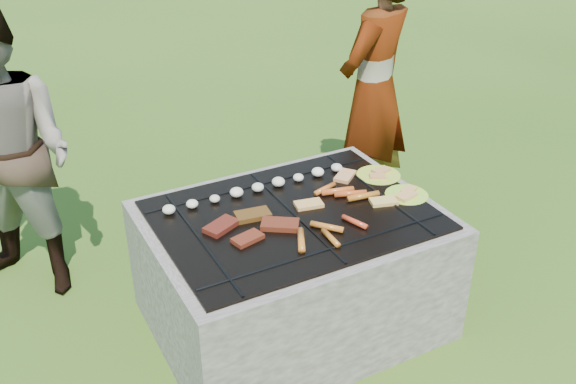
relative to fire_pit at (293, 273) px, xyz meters
name	(u,v)px	position (x,y,z in m)	size (l,w,h in m)	color
lawn	(293,319)	(0.00, 0.00, -0.28)	(60.00, 60.00, 0.00)	#274B12
fire_pit	(293,273)	(0.00, 0.00, 0.00)	(1.30, 1.00, 0.62)	#9E958C
mushrooms	(260,187)	(-0.03, 0.27, 0.35)	(0.95, 0.06, 0.04)	beige
pork_slabs	(252,224)	(-0.21, -0.01, 0.34)	(0.41, 0.27, 0.02)	maroon
sausages	(337,210)	(0.18, -0.08, 0.34)	(0.57, 0.48, 0.03)	orange
bread_on_grate	(345,193)	(0.30, 0.04, 0.34)	(0.46, 0.42, 0.02)	tan
plate_far	(379,175)	(0.56, 0.13, 0.33)	(0.28, 0.28, 0.03)	yellow
plate_near	(407,195)	(0.56, -0.10, 0.33)	(0.26, 0.26, 0.03)	#C4FA3B
cook	(374,91)	(0.93, 0.73, 0.52)	(0.58, 0.38, 1.60)	gray
bystander	(6,159)	(-1.08, 0.90, 0.47)	(0.73, 0.57, 1.50)	gray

